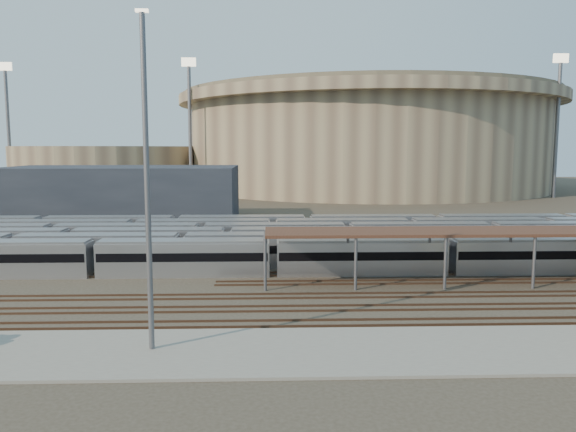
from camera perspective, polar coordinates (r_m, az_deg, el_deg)
The scene contains 13 objects.
ground at distance 52.88m, azimuth 6.45°, elevation -7.82°, with size 420.00×420.00×0.00m, color #383026.
apron at distance 38.09m, azimuth 2.12°, elevation -13.53°, with size 50.00×9.00×0.20m, color gray.
subway_trains at distance 70.36m, azimuth 3.42°, elevation -2.60°, with size 125.34×23.90×3.60m.
inspection_shed at distance 62.64m, azimuth 26.30°, elevation -1.54°, with size 60.30×6.00×5.30m.
empty_tracks at distance 48.09m, azimuth 7.31°, elevation -9.22°, with size 170.00×9.62×0.18m.
stadium at distance 193.38m, azimuth 7.91°, elevation 7.74°, with size 124.00×124.00×32.50m.
secondary_arena at distance 188.18m, azimuth -18.10°, elevation 4.61°, with size 56.00×56.00×14.00m, color gray.
service_building at distance 109.44m, azimuth -16.39°, elevation 2.22°, with size 42.00×20.00×10.00m, color #1E232D.
floodlight_0 at distance 162.33m, azimuth -9.94°, elevation 9.35°, with size 4.00×1.00×38.40m.
floodlight_1 at distance 187.52m, azimuth -26.55°, elevation 8.39°, with size 4.00×1.00×38.40m.
floodlight_2 at distance 169.54m, azimuth 25.68°, elevation 8.68°, with size 4.00×1.00×38.40m.
floodlight_3 at distance 210.74m, azimuth -2.55°, elevation 8.86°, with size 4.00×1.00×38.40m.
yard_light_pole at distance 37.04m, azimuth -14.13°, elevation 3.22°, with size 0.81×0.36×21.73m.
Camera 1 is at (-7.51, -50.60, 13.39)m, focal length 35.00 mm.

